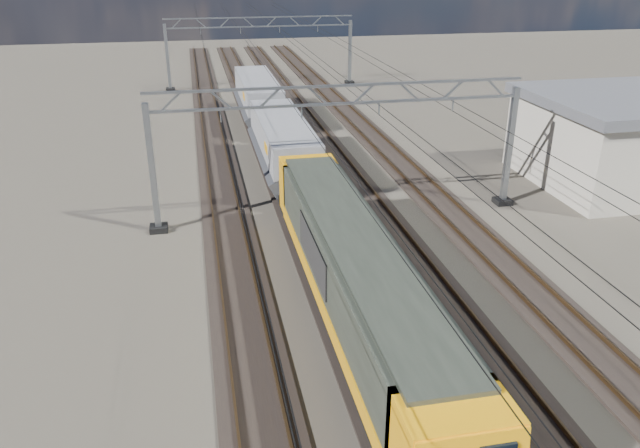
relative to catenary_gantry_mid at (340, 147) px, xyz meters
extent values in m
plane|color=black|center=(0.00, -4.00, -3.91)|extent=(160.00, 160.00, 0.00)
cube|color=black|center=(-6.00, -4.00, -3.85)|extent=(2.60, 140.00, 0.12)
cube|color=brown|center=(-6.72, -4.00, -3.69)|extent=(0.08, 140.00, 0.16)
cube|color=brown|center=(-5.28, -4.00, -3.69)|extent=(0.08, 140.00, 0.16)
cube|color=black|center=(-2.00, -4.00, -3.85)|extent=(2.60, 140.00, 0.12)
cube|color=brown|center=(-2.72, -4.00, -3.69)|extent=(0.08, 140.00, 0.16)
cube|color=brown|center=(-1.28, -4.00, -3.69)|extent=(0.08, 140.00, 0.16)
cube|color=black|center=(2.00, -4.00, -3.85)|extent=(2.60, 140.00, 0.12)
cube|color=brown|center=(1.28, -4.00, -3.69)|extent=(0.08, 140.00, 0.16)
cube|color=brown|center=(2.72, -4.00, -3.69)|extent=(0.08, 140.00, 0.16)
cube|color=black|center=(6.00, -4.00, -3.85)|extent=(2.60, 140.00, 0.12)
cube|color=brown|center=(5.28, -4.00, -3.69)|extent=(0.08, 140.00, 0.16)
cube|color=brown|center=(6.72, -4.00, -3.69)|extent=(0.08, 140.00, 0.16)
cube|color=gray|center=(-9.50, 0.00, -0.61)|extent=(0.30, 0.30, 6.60)
cube|color=gray|center=(9.50, 0.00, -0.61)|extent=(0.30, 0.30, 6.60)
cube|color=black|center=(-9.50, 0.00, -3.76)|extent=(0.90, 0.90, 0.30)
cube|color=black|center=(9.50, 0.00, -3.76)|extent=(0.90, 0.90, 0.30)
cube|color=gray|center=(0.00, 0.00, 3.14)|extent=(19.30, 0.18, 0.12)
cube|color=gray|center=(0.00, 0.00, 2.24)|extent=(19.30, 0.18, 0.12)
cube|color=gray|center=(-8.31, 0.00, 2.69)|extent=(1.03, 0.10, 0.94)
cube|color=gray|center=(-5.94, 0.00, 2.69)|extent=(1.03, 0.10, 0.94)
cube|color=gray|center=(-3.56, 0.00, 2.69)|extent=(1.03, 0.10, 0.94)
cube|color=gray|center=(-1.19, 0.00, 2.69)|extent=(1.03, 0.10, 0.94)
cube|color=gray|center=(1.19, 0.00, 2.69)|extent=(1.03, 0.10, 0.94)
cube|color=gray|center=(3.56, 0.00, 2.69)|extent=(1.03, 0.10, 0.94)
cube|color=gray|center=(5.94, 0.00, 2.69)|extent=(1.03, 0.10, 0.94)
cube|color=gray|center=(8.31, 0.00, 2.69)|extent=(1.03, 0.10, 0.94)
cube|color=gray|center=(-6.00, 0.00, 1.92)|extent=(0.06, 0.06, 0.65)
cube|color=gray|center=(-2.00, 0.00, 1.92)|extent=(0.06, 0.06, 0.65)
cube|color=gray|center=(2.00, 0.00, 1.92)|extent=(0.06, 0.06, 0.65)
cube|color=gray|center=(6.00, 0.00, 1.92)|extent=(0.06, 0.06, 0.65)
cube|color=gray|center=(-9.50, 36.00, -0.61)|extent=(0.30, 0.30, 6.60)
cube|color=gray|center=(9.50, 36.00, -0.61)|extent=(0.30, 0.30, 6.60)
cube|color=black|center=(-9.50, 36.00, -3.76)|extent=(0.90, 0.90, 0.30)
cube|color=black|center=(9.50, 36.00, -3.76)|extent=(0.90, 0.90, 0.30)
cube|color=gray|center=(0.00, 36.00, 3.14)|extent=(19.30, 0.18, 0.12)
cube|color=gray|center=(0.00, 36.00, 2.24)|extent=(19.30, 0.18, 0.12)
cube|color=gray|center=(-8.31, 36.00, 2.69)|extent=(1.03, 0.10, 0.94)
cube|color=gray|center=(-5.94, 36.00, 2.69)|extent=(1.03, 0.10, 0.94)
cube|color=gray|center=(-3.56, 36.00, 2.69)|extent=(1.03, 0.10, 0.94)
cube|color=gray|center=(-1.19, 36.00, 2.69)|extent=(1.03, 0.10, 0.94)
cube|color=gray|center=(1.19, 36.00, 2.69)|extent=(1.03, 0.10, 0.94)
cube|color=gray|center=(3.56, 36.00, 2.69)|extent=(1.03, 0.10, 0.94)
cube|color=gray|center=(5.94, 36.00, 2.69)|extent=(1.03, 0.10, 0.94)
cube|color=gray|center=(8.31, 36.00, 2.69)|extent=(1.03, 0.10, 0.94)
cube|color=gray|center=(-6.00, 36.00, 1.92)|extent=(0.06, 0.06, 0.65)
cube|color=gray|center=(-2.00, 36.00, 1.92)|extent=(0.06, 0.06, 0.65)
cube|color=gray|center=(2.00, 36.00, 1.92)|extent=(0.06, 0.06, 0.65)
cube|color=gray|center=(6.00, 36.00, 1.92)|extent=(0.06, 0.06, 0.65)
cylinder|color=black|center=(-6.00, 4.00, 1.59)|extent=(0.03, 140.00, 0.03)
cylinder|color=black|center=(-6.00, 4.00, 2.09)|extent=(0.03, 140.00, 0.03)
cylinder|color=black|center=(-2.00, 4.00, 1.59)|extent=(0.03, 140.00, 0.03)
cylinder|color=black|center=(-2.00, 4.00, 2.09)|extent=(0.03, 140.00, 0.03)
cylinder|color=black|center=(2.00, 4.00, 1.59)|extent=(0.03, 140.00, 0.03)
cylinder|color=black|center=(2.00, 4.00, 2.09)|extent=(0.03, 140.00, 0.03)
cylinder|color=black|center=(6.00, 4.00, 1.59)|extent=(0.03, 140.00, 0.03)
cylinder|color=black|center=(6.00, 4.00, 2.09)|extent=(0.03, 140.00, 0.03)
cube|color=black|center=(-2.00, -17.28, -3.16)|extent=(2.20, 3.60, 0.60)
cube|color=black|center=(-2.00, -4.28, -3.16)|extent=(2.20, 3.60, 0.60)
cube|color=black|center=(-2.00, -10.78, -2.78)|extent=(2.65, 20.00, 0.25)
cube|color=black|center=(-2.00, -10.78, -3.16)|extent=(2.20, 4.50, 0.75)
cube|color=#282D26|center=(-2.00, -10.78, -1.36)|extent=(2.65, 17.00, 2.60)
cube|color=#FFA60D|center=(-3.34, -10.78, -2.36)|extent=(0.04, 17.00, 0.60)
cube|color=#FFA60D|center=(-0.66, -10.78, -2.36)|extent=(0.04, 17.00, 0.60)
cube|color=black|center=(-3.35, -9.78, -1.01)|extent=(0.05, 5.00, 1.40)
cube|color=black|center=(-0.65, -9.78, -1.01)|extent=(0.05, 5.00, 1.40)
cube|color=#282D26|center=(-2.00, -10.78, 0.01)|extent=(2.25, 18.00, 0.15)
cube|color=#FFA60D|center=(-2.00, -1.68, -1.36)|extent=(2.65, 1.80, 2.60)
cube|color=#FFA60D|center=(-2.00, -0.73, -0.86)|extent=(2.60, 0.46, 1.52)
cube|color=black|center=(-2.55, -0.63, -0.76)|extent=(0.85, 0.08, 0.75)
cube|color=black|center=(-1.45, -0.63, -0.76)|extent=(0.85, 0.08, 0.75)
cylinder|color=black|center=(-2.85, -0.48, -2.76)|extent=(0.36, 0.50, 0.36)
cylinder|color=black|center=(-1.15, -0.48, -2.76)|extent=(0.36, 0.50, 0.36)
cylinder|color=white|center=(-2.60, -0.58, -2.16)|extent=(0.20, 0.08, 0.20)
cylinder|color=white|center=(-1.40, -0.58, -2.16)|extent=(0.20, 0.08, 0.20)
cube|color=black|center=(-2.00, 2.42, -3.19)|extent=(2.20, 2.60, 0.55)
cube|color=black|center=(-2.00, 11.42, -3.19)|extent=(2.20, 2.60, 0.55)
cube|color=black|center=(-2.00, 6.92, -2.83)|extent=(2.40, 13.00, 0.20)
cube|color=gray|center=(-2.00, 6.92, -1.11)|extent=(2.80, 12.00, 1.80)
cube|color=#424449|center=(-2.95, 6.92, -2.36)|extent=(1.48, 12.00, 1.36)
cube|color=#424449|center=(-1.05, 6.92, -2.36)|extent=(1.48, 12.00, 1.36)
cube|color=#FFA60D|center=(-3.42, 3.92, -1.01)|extent=(0.04, 1.20, 0.50)
cube|color=black|center=(-2.00, 16.62, -3.19)|extent=(2.20, 2.60, 0.55)
cube|color=black|center=(-2.00, 25.62, -3.19)|extent=(2.20, 2.60, 0.55)
cube|color=black|center=(-2.00, 21.12, -2.83)|extent=(2.40, 13.00, 0.20)
cube|color=gray|center=(-2.00, 21.12, -1.11)|extent=(2.80, 12.00, 1.80)
cube|color=#424449|center=(-2.95, 21.12, -2.36)|extent=(1.48, 12.00, 1.36)
cube|color=#424449|center=(-1.05, 21.12, -2.36)|extent=(1.48, 12.00, 1.36)
cube|color=#FFA60D|center=(-3.42, 18.12, -1.01)|extent=(0.04, 1.20, 0.50)
camera|label=1|loc=(-7.21, -30.19, 9.21)|focal=35.00mm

